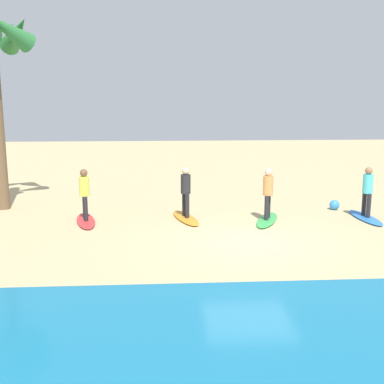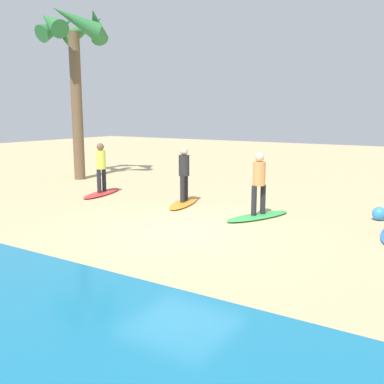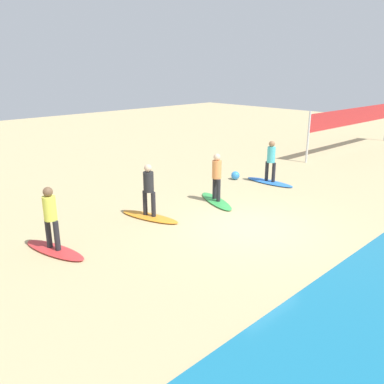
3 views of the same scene
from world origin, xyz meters
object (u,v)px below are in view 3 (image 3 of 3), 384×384
at_px(surfer_blue, 271,158).
at_px(volleyball_net, 354,118).
at_px(beach_ball, 235,175).
at_px(surfboard_green, 216,201).
at_px(surfboard_red, 54,250).
at_px(surfer_green, 217,174).
at_px(surfboard_blue, 270,182).
at_px(surfboard_orange, 150,217).
at_px(surfer_orange, 149,186).
at_px(surfer_red, 50,214).

relative_size(surfer_blue, volleyball_net, 0.18).
bearing_deg(beach_ball, surfer_blue, 113.33).
bearing_deg(surfboard_green, beach_ball, 139.83).
xyz_separation_m(surfer_blue, surfboard_green, (3.31, 0.10, -0.99)).
height_order(surfboard_green, surfboard_red, same).
xyz_separation_m(surfer_green, beach_ball, (-2.74, -1.43, -0.86)).
xyz_separation_m(surfboard_blue, surfer_green, (3.31, 0.10, 0.99)).
distance_m(surfer_green, beach_ball, 3.21).
height_order(surfboard_green, surfboard_orange, same).
bearing_deg(surfboard_orange, surfer_orange, -0.00).
bearing_deg(surfer_red, volleyball_net, -178.06).
distance_m(surfboard_blue, volleyball_net, 9.03).
height_order(surfboard_blue, surfer_blue, surfer_blue).
xyz_separation_m(surfboard_orange, surfer_red, (3.23, 0.16, 0.99)).
distance_m(surfboard_green, surfboard_orange, 2.65).
bearing_deg(beach_ball, surfboard_red, 7.79).
bearing_deg(surfer_red, surfboard_green, 177.50).
bearing_deg(surfboard_orange, surfer_blue, 71.99).
relative_size(surfboard_green, volleyball_net, 0.23).
bearing_deg(surfer_red, surfboard_orange, -177.08).
relative_size(surfer_orange, volleyball_net, 0.18).
distance_m(surfboard_green, surfer_orange, 2.83).
distance_m(surfboard_green, surfer_red, 5.94).
xyz_separation_m(surfer_blue, beach_ball, (0.57, -1.33, -0.86)).
distance_m(surfboard_green, surfer_green, 0.99).
bearing_deg(surfboard_blue, surfer_blue, -93.19).
bearing_deg(beach_ball, surfer_green, 27.58).
relative_size(surfer_green, surfboard_orange, 0.78).
distance_m(surfboard_blue, surfboard_orange, 5.94).
height_order(surfer_blue, surfboard_orange, surfer_blue).
xyz_separation_m(surfboard_green, surfer_orange, (2.62, -0.42, 0.99)).
height_order(surfer_blue, beach_ball, surfer_blue).
bearing_deg(volleyball_net, surfer_green, 4.07).
relative_size(surfboard_blue, surfboard_green, 1.00).
height_order(surfboard_red, surfer_red, surfer_red).
bearing_deg(surfer_green, surfer_blue, -178.22).
bearing_deg(surfboard_blue, volleyball_net, 91.74).
height_order(surfboard_orange, beach_ball, beach_ball).
xyz_separation_m(surfboard_blue, surfer_red, (9.16, -0.15, 0.99)).
bearing_deg(surfer_orange, surfboard_red, 2.92).
height_order(surfer_blue, surfer_orange, same).
height_order(surfboard_blue, beach_ball, beach_ball).
relative_size(surfboard_blue, surfer_red, 1.28).
bearing_deg(surfboard_green, surfboard_orange, -76.86).
height_order(surfboard_green, surfer_red, surfer_red).
relative_size(surfboard_green, surfer_orange, 1.28).
bearing_deg(surfboard_red, surfer_green, 74.75).
xyz_separation_m(surfboard_orange, surfboard_red, (3.23, 0.16, 0.00)).
height_order(surfboard_green, beach_ball, beach_ball).
xyz_separation_m(surfboard_green, surfboard_red, (5.85, -0.26, 0.00)).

